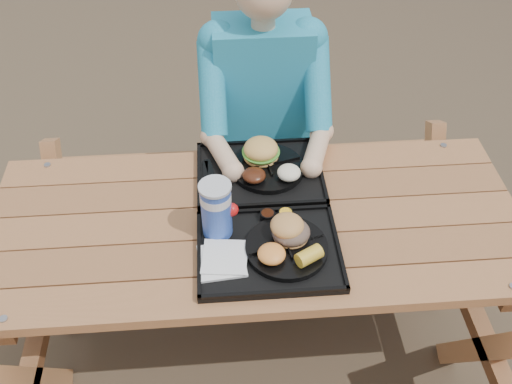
{
  "coord_description": "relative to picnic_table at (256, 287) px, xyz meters",
  "views": [
    {
      "loc": [
        -0.1,
        -1.31,
        2.14
      ],
      "look_at": [
        0.0,
        0.0,
        0.88
      ],
      "focal_mm": 40.0,
      "sensor_mm": 36.0,
      "label": 1
    }
  ],
  "objects": [
    {
      "name": "tray_far",
      "position": [
        0.03,
        0.21,
        0.39
      ],
      "size": [
        0.45,
        0.35,
        0.02
      ],
      "primitive_type": "cube",
      "color": "black",
      "rests_on": "picnic_table"
    },
    {
      "name": "baked_beans",
      "position": [
        0.01,
        0.16,
        0.43
      ],
      "size": [
        0.08,
        0.08,
        0.04
      ],
      "primitive_type": "ellipsoid",
      "color": "#451C0D",
      "rests_on": "plate_far"
    },
    {
      "name": "plate_near",
      "position": [
        0.08,
        -0.15,
        0.41
      ],
      "size": [
        0.26,
        0.26,
        0.02
      ],
      "primitive_type": "cylinder",
      "color": "black",
      "rests_on": "tray_near"
    },
    {
      "name": "ground",
      "position": [
        0.0,
        0.0,
        -0.38
      ],
      "size": [
        60.0,
        60.0,
        0.0
      ],
      "primitive_type": "plane",
      "color": "#999999",
      "rests_on": "ground"
    },
    {
      "name": "plate_far",
      "position": [
        0.06,
        0.22,
        0.41
      ],
      "size": [
        0.26,
        0.26,
        0.02
      ],
      "primitive_type": "cylinder",
      "color": "black",
      "rests_on": "tray_far"
    },
    {
      "name": "tray_near",
      "position": [
        0.03,
        -0.15,
        0.39
      ],
      "size": [
        0.45,
        0.35,
        0.02
      ],
      "primitive_type": "cube",
      "color": "black",
      "rests_on": "picnic_table"
    },
    {
      "name": "sandwich",
      "position": [
        0.1,
        -0.12,
        0.47
      ],
      "size": [
        0.11,
        0.11,
        0.12
      ],
      "primitive_type": null,
      "color": "#D28F4A",
      "rests_on": "plate_near"
    },
    {
      "name": "napkin_stack",
      "position": [
        -0.12,
        -0.19,
        0.4
      ],
      "size": [
        0.16,
        0.16,
        0.02
      ],
      "primitive_type": "cube",
      "rotation": [
        0.0,
        0.0,
        0.09
      ],
      "color": "white",
      "rests_on": "tray_near"
    },
    {
      "name": "diner",
      "position": [
        0.07,
        0.62,
        0.27
      ],
      "size": [
        0.48,
        0.84,
        1.28
      ],
      "primitive_type": null,
      "color": "#1CABCA",
      "rests_on": "ground"
    },
    {
      "name": "soda_cup",
      "position": [
        -0.13,
        -0.06,
        0.49
      ],
      "size": [
        0.1,
        0.1,
        0.19
      ],
      "primitive_type": "cylinder",
      "color": "#163CA7",
      "rests_on": "tray_near"
    },
    {
      "name": "picnic_table",
      "position": [
        0.0,
        0.0,
        0.0
      ],
      "size": [
        1.8,
        1.49,
        0.75
      ],
      "primitive_type": null,
      "color": "#999999",
      "rests_on": "ground"
    },
    {
      "name": "cutlery_far",
      "position": [
        -0.15,
        0.23,
        0.4
      ],
      "size": [
        0.05,
        0.14,
        0.01
      ],
      "primitive_type": "cube",
      "rotation": [
        0.0,
        0.0,
        0.16
      ],
      "color": "black",
      "rests_on": "tray_far"
    },
    {
      "name": "condiment_bbq",
      "position": [
        0.04,
        -0.02,
        0.41
      ],
      "size": [
        0.05,
        0.05,
        0.03
      ],
      "primitive_type": "cylinder",
      "color": "black",
      "rests_on": "tray_near"
    },
    {
      "name": "burger",
      "position": [
        0.04,
        0.27,
        0.47
      ],
      "size": [
        0.13,
        0.13,
        0.11
      ],
      "primitive_type": null,
      "color": "#DFA44E",
      "rests_on": "plate_far"
    },
    {
      "name": "mac_cheese",
      "position": [
        0.03,
        -0.2,
        0.44
      ],
      "size": [
        0.09,
        0.09,
        0.04
      ],
      "primitive_type": "ellipsoid",
      "color": "#FFA143",
      "rests_on": "plate_near"
    },
    {
      "name": "corn_cob",
      "position": [
        0.14,
        -0.22,
        0.44
      ],
      "size": [
        0.11,
        0.11,
        0.05
      ],
      "primitive_type": null,
      "rotation": [
        0.0,
        0.0,
        0.5
      ],
      "color": "yellow",
      "rests_on": "plate_near"
    },
    {
      "name": "potato_salad",
      "position": [
        0.13,
        0.16,
        0.44
      ],
      "size": [
        0.08,
        0.08,
        0.05
      ],
      "primitive_type": "ellipsoid",
      "color": "white",
      "rests_on": "plate_far"
    },
    {
      "name": "condiment_mustard",
      "position": [
        0.1,
        -0.02,
        0.41
      ],
      "size": [
        0.05,
        0.05,
        0.03
      ],
      "primitive_type": "cylinder",
      "color": "yellow",
      "rests_on": "tray_near"
    }
  ]
}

